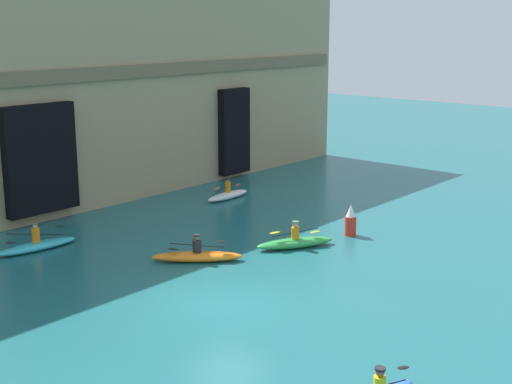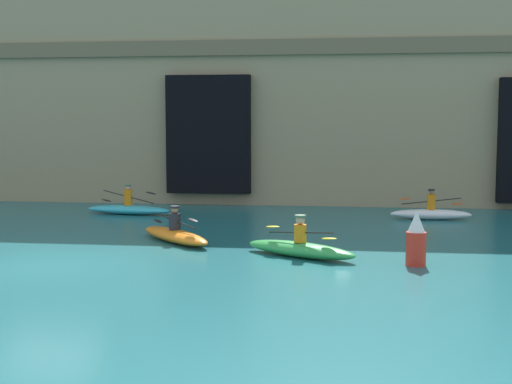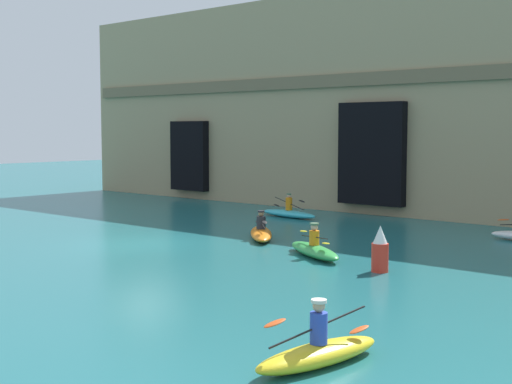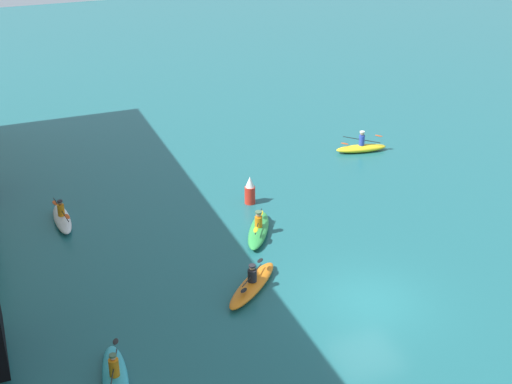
# 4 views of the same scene
# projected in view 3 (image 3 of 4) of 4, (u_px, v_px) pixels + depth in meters

# --- Properties ---
(ground_plane) EXTENTS (120.00, 120.00, 0.00)m
(ground_plane) POSITION_uv_depth(u_px,v_px,m) (145.00, 244.00, 25.69)
(ground_plane) COLOR #1E6066
(cliff_bluff) EXTENTS (43.84, 5.73, 11.04)m
(cliff_bluff) POSITION_uv_depth(u_px,v_px,m) (411.00, 102.00, 35.62)
(cliff_bluff) COLOR #9E8966
(cliff_bluff) RESTS_ON ground
(kayak_cyan) EXTENTS (3.43, 1.21, 1.13)m
(kayak_cyan) POSITION_uv_depth(u_px,v_px,m) (289.00, 213.00, 33.48)
(kayak_cyan) COLOR #33B2C6
(kayak_cyan) RESTS_ON ground
(kayak_yellow) EXTENTS (1.18, 2.89, 1.18)m
(kayak_yellow) POSITION_uv_depth(u_px,v_px,m) (318.00, 352.00, 12.44)
(kayak_yellow) COLOR yellow
(kayak_yellow) RESTS_ON ground
(kayak_green) EXTENTS (3.25, 2.31, 1.11)m
(kayak_green) POSITION_uv_depth(u_px,v_px,m) (314.00, 250.00, 23.11)
(kayak_green) COLOR green
(kayak_green) RESTS_ON ground
(kayak_orange) EXTENTS (2.94, 3.07, 1.07)m
(kayak_orange) POSITION_uv_depth(u_px,v_px,m) (261.00, 233.00, 26.94)
(kayak_orange) COLOR orange
(kayak_orange) RESTS_ON ground
(marker_buoy) EXTENTS (0.49, 0.49, 1.36)m
(marker_buoy) POSITION_uv_depth(u_px,v_px,m) (380.00, 250.00, 20.62)
(marker_buoy) COLOR red
(marker_buoy) RESTS_ON ground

